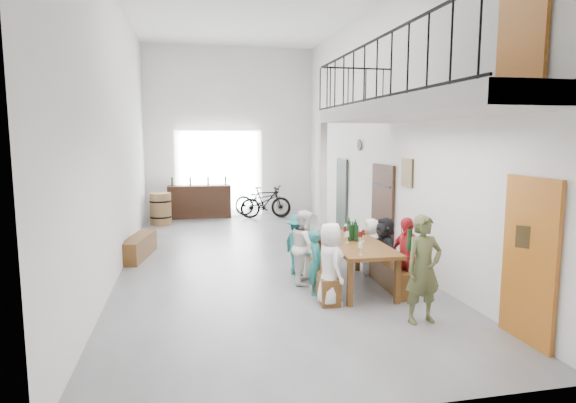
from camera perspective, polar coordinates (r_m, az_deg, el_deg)
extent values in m
plane|color=#5F5F61|center=(10.42, -3.58, -6.74)|extent=(12.00, 12.00, 0.00)
plane|color=white|center=(16.06, -6.84, 8.15)|extent=(5.50, 0.00, 5.50)
plane|color=white|center=(4.25, 8.23, 9.86)|extent=(5.50, 0.00, 5.50)
plane|color=white|center=(10.08, -19.54, 8.14)|extent=(0.00, 12.00, 12.00)
plane|color=white|center=(10.84, 10.98, 8.36)|extent=(0.00, 12.00, 12.00)
cube|color=white|center=(16.01, -8.17, 3.29)|extent=(2.80, 0.08, 2.80)
cube|color=#AC5D1A|center=(6.75, 26.68, -6.30)|extent=(0.06, 0.95, 2.10)
cube|color=#361D10|center=(10.66, 11.12, -1.06)|extent=(0.06, 1.10, 2.00)
cube|color=#2F3930|center=(13.26, 6.39, 0.71)|extent=(0.06, 0.80, 2.00)
cube|color=#AC5D1A|center=(7.06, 26.10, 19.31)|extent=(0.06, 0.90, 1.95)
cube|color=#45351B|center=(9.58, 13.95, 3.31)|extent=(0.04, 0.45, 0.55)
cylinder|color=white|center=(11.94, 8.51, 6.65)|extent=(0.04, 0.28, 0.28)
cube|color=silver|center=(7.63, 15.25, 10.51)|extent=(1.50, 5.60, 0.25)
cube|color=black|center=(7.45, 10.26, 18.33)|extent=(0.03, 5.60, 0.03)
cube|color=black|center=(7.34, 10.11, 11.95)|extent=(0.03, 5.60, 0.03)
cube|color=black|center=(10.27, 8.11, 15.36)|extent=(1.50, 0.03, 0.03)
cube|color=silver|center=(10.00, 4.12, 1.02)|extent=(0.14, 0.14, 2.88)
cube|color=brown|center=(8.40, 7.90, -4.97)|extent=(0.97, 2.26, 0.06)
cube|color=brown|center=(7.50, 7.36, -9.62)|extent=(0.08, 0.08, 0.73)
cube|color=brown|center=(7.77, 12.84, -9.15)|extent=(0.08, 0.08, 0.73)
cube|color=brown|center=(9.29, 3.71, -6.21)|extent=(0.08, 0.08, 0.73)
cube|color=brown|center=(9.50, 8.23, -5.95)|extent=(0.08, 0.08, 0.73)
cube|color=brown|center=(8.31, 4.00, -8.96)|extent=(0.49, 1.87, 0.42)
cube|color=brown|center=(8.74, 11.51, -8.24)|extent=(0.33, 1.87, 0.43)
cylinder|color=black|center=(8.48, 7.61, -3.43)|extent=(0.07, 0.07, 0.35)
cylinder|color=black|center=(8.72, 7.97, -3.13)|extent=(0.07, 0.07, 0.35)
cylinder|color=black|center=(8.42, 7.33, -3.50)|extent=(0.07, 0.07, 0.35)
cylinder|color=black|center=(8.43, 8.12, -3.51)|extent=(0.07, 0.07, 0.35)
cylinder|color=black|center=(8.83, 7.24, -2.99)|extent=(0.07, 0.07, 0.35)
cube|color=brown|center=(10.92, -17.23, -5.16)|extent=(0.66, 1.69, 0.46)
cylinder|color=olive|center=(14.82, -14.87, -0.85)|extent=(0.63, 0.63, 0.94)
cylinder|color=black|center=(14.86, -14.84, -1.74)|extent=(0.64, 0.64, 0.05)
cylinder|color=black|center=(14.79, -14.90, 0.06)|extent=(0.64, 0.64, 0.05)
cube|color=#361D10|center=(15.78, -10.42, -0.01)|extent=(2.01, 0.63, 1.05)
cylinder|color=black|center=(15.74, -13.56, 2.32)|extent=(0.06, 0.06, 0.28)
cylinder|color=black|center=(15.69, -11.51, 2.36)|extent=(0.06, 0.06, 0.28)
cylinder|color=black|center=(15.75, -9.45, 2.43)|extent=(0.06, 0.06, 0.28)
cylinder|color=black|center=(15.76, -7.40, 2.47)|extent=(0.06, 0.06, 0.28)
imported|color=white|center=(7.51, 5.02, -7.37)|extent=(0.45, 0.66, 1.29)
imported|color=#227370|center=(8.01, 3.29, -7.19)|extent=(0.37, 0.45, 1.07)
imported|color=white|center=(8.57, 2.06, -5.37)|extent=(0.63, 0.74, 1.31)
imported|color=#227370|center=(9.06, 1.15, -5.17)|extent=(0.66, 0.85, 1.15)
imported|color=red|center=(8.10, 13.80, -6.38)|extent=(0.45, 0.81, 1.31)
imported|color=black|center=(8.81, 11.35, -5.62)|extent=(0.42, 1.11, 1.17)
imported|color=white|center=(9.25, 9.83, -5.26)|extent=(0.43, 0.58, 1.07)
imported|color=#515731|center=(7.00, 15.77, -7.72)|extent=(0.59, 0.42, 1.52)
imported|color=#1D471B|center=(11.68, 7.87, -4.27)|extent=(0.37, 0.33, 0.38)
imported|color=black|center=(15.80, -3.04, 0.06)|extent=(2.03, 1.52, 1.02)
imported|color=black|center=(15.55, -2.66, -0.09)|extent=(1.71, 0.62, 1.01)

